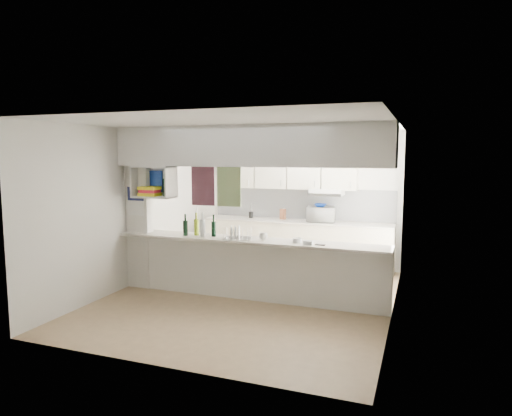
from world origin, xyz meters
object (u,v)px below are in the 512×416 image
at_px(bowl, 321,205).
at_px(wine_bottles, 200,227).
at_px(microwave, 321,214).
at_px(dish_rack, 238,233).

height_order(bowl, wine_bottles, wine_bottles).
xyz_separation_m(microwave, bowl, (-0.01, -0.02, 0.17)).
height_order(microwave, dish_rack, microwave).
bearing_deg(bowl, wine_bottles, -124.47).
bearing_deg(bowl, dish_rack, -110.27).
height_order(dish_rack, wine_bottles, wine_bottles).
distance_m(bowl, dish_rack, 2.29).
relative_size(microwave, bowl, 2.19).
bearing_deg(dish_rack, microwave, 52.84).
distance_m(microwave, dish_rack, 2.31).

